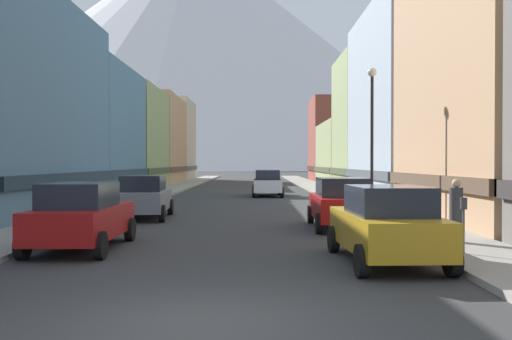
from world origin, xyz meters
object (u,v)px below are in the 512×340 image
car_left_1 (143,197)px  pedestrian_0 (455,213)px  car_right_1 (340,203)px  car_left_0 (81,216)px  car_driving_0 (267,183)px  streetlamp_right (371,120)px  car_right_0 (386,224)px  car_driving_1 (267,183)px  potted_plant_0 (90,198)px  parking_meter_near (463,217)px

car_left_1 → pedestrian_0: size_ratio=2.62×
car_right_1 → car_left_0: bearing=-147.1°
car_driving_0 → pedestrian_0: pedestrian_0 is taller
pedestrian_0 → streetlamp_right: bearing=97.4°
car_driving_0 → car_right_0: bearing=-85.2°
car_right_0 → streetlamp_right: bearing=80.6°
car_driving_1 → potted_plant_0: bearing=-124.2°
car_right_1 → parking_meter_near: bearing=-73.3°
car_left_1 → car_driving_1: size_ratio=1.02×
parking_meter_near → streetlamp_right: size_ratio=0.23×
car_left_1 → car_right_1: (7.60, -3.56, 0.00)m
car_left_1 → parking_meter_near: 13.87m
car_left_1 → parking_meter_near: size_ratio=3.37×
car_right_1 → parking_meter_near: size_ratio=3.32×
car_right_0 → potted_plant_0: 17.72m
car_left_0 → pedestrian_0: pedestrian_0 is taller
car_right_0 → pedestrian_0: (2.45, 2.46, 0.04)m
streetlamp_right → car_right_1: bearing=-123.6°
parking_meter_near → car_right_1: bearing=106.7°
car_right_0 → car_driving_1: size_ratio=1.02×
car_left_1 → car_driving_1: bearing=71.5°
potted_plant_0 → car_right_1: bearing=-33.1°
car_right_0 → pedestrian_0: size_ratio=2.61×
car_right_0 → parking_meter_near: 2.02m
car_right_1 → streetlamp_right: 4.17m
car_right_1 → car_driving_0: (-2.20, 18.99, 0.00)m
car_right_1 → pedestrian_0: bearing=-61.7°
parking_meter_near → pedestrian_0: bearing=75.6°
car_left_1 → pedestrian_0: 12.91m
potted_plant_0 → pedestrian_0: 17.60m
potted_plant_0 → car_right_0: bearing=-52.4°
car_left_0 → car_driving_0: size_ratio=1.00×
car_left_0 → car_driving_0: 24.52m
streetlamp_right → car_left_0: bearing=-141.6°
car_right_0 → parking_meter_near: (1.95, 0.52, 0.11)m
car_right_0 → potted_plant_0: (-10.80, 14.05, -0.28)m
car_right_0 → parking_meter_near: car_right_0 is taller
car_driving_0 → potted_plant_0: size_ratio=4.91×
pedestrian_0 → potted_plant_0: bearing=138.8°
pedestrian_0 → streetlamp_right: (-0.90, 6.89, 3.04)m
pedestrian_0 → car_driving_0: bearing=101.2°
car_left_0 → car_right_0: (7.60, -2.09, 0.00)m
car_left_1 → car_driving_0: bearing=70.7°
parking_meter_near → streetlamp_right: 9.33m
car_left_0 → car_right_1: bearing=32.9°
car_driving_0 → car_driving_1: bearing=90.0°
car_right_1 → car_driving_0: same height
car_left_0 → potted_plant_0: car_left_0 is taller
potted_plant_0 → pedestrian_0: pedestrian_0 is taller
car_left_0 → pedestrian_0: bearing=2.1°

